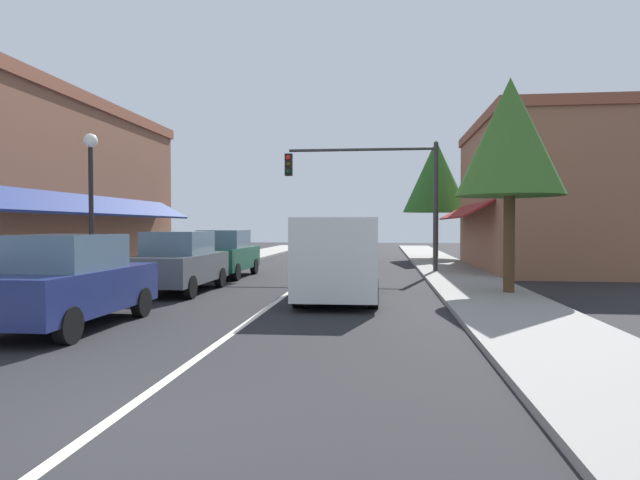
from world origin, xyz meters
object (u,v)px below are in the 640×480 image
(parked_car_nearest_left, at_px, (69,282))
(parked_car_second_left, at_px, (180,262))
(traffic_signal_mast_arm, at_px, (379,182))
(tree_right_far, at_px, (436,176))
(parked_car_third_left, at_px, (225,254))
(van_in_lane, at_px, (339,256))
(street_lamp_left_near, at_px, (91,186))
(tree_right_near, at_px, (510,138))

(parked_car_nearest_left, distance_m, parked_car_second_left, 5.59)
(parked_car_second_left, xyz_separation_m, traffic_signal_mast_arm, (5.70, 7.02, 2.81))
(tree_right_far, bearing_deg, parked_car_third_left, -126.70)
(parked_car_nearest_left, height_order, traffic_signal_mast_arm, traffic_signal_mast_arm)
(parked_car_third_left, bearing_deg, van_in_lane, -49.63)
(parked_car_third_left, bearing_deg, parked_car_nearest_left, -89.49)
(van_in_lane, bearing_deg, tree_right_far, 75.44)
(street_lamp_left_near, bearing_deg, tree_right_near, 9.96)
(parked_car_third_left, distance_m, street_lamp_left_near, 7.07)
(traffic_signal_mast_arm, xyz_separation_m, tree_right_near, (3.58, -6.88, 0.63))
(parked_car_second_left, bearing_deg, parked_car_third_left, 90.69)
(parked_car_second_left, bearing_deg, van_in_lane, -10.74)
(parked_car_second_left, distance_m, parked_car_third_left, 4.78)
(parked_car_third_left, height_order, tree_right_far, tree_right_far)
(parked_car_second_left, relative_size, van_in_lane, 0.79)
(parked_car_third_left, distance_m, traffic_signal_mast_arm, 6.79)
(parked_car_second_left, height_order, van_in_lane, van_in_lane)
(parked_car_nearest_left, distance_m, parked_car_third_left, 10.37)
(parked_car_nearest_left, xyz_separation_m, parked_car_second_left, (0.03, 5.59, 0.00))
(parked_car_nearest_left, relative_size, traffic_signal_mast_arm, 0.66)
(traffic_signal_mast_arm, bearing_deg, street_lamp_left_near, -130.01)
(parked_car_nearest_left, height_order, tree_right_near, tree_right_near)
(parked_car_second_left, height_order, parked_car_third_left, same)
(parked_car_second_left, relative_size, traffic_signal_mast_arm, 0.66)
(parked_car_nearest_left, bearing_deg, street_lamp_left_near, 113.71)
(van_in_lane, xyz_separation_m, tree_right_near, (4.56, 1.04, 3.17))
(parked_car_third_left, xyz_separation_m, van_in_lane, (4.77, -5.67, 0.27))
(parked_car_second_left, distance_m, traffic_signal_mast_arm, 9.47)
(tree_right_near, height_order, tree_right_far, tree_right_far)
(van_in_lane, relative_size, tree_right_far, 0.76)
(parked_car_nearest_left, xyz_separation_m, tree_right_near, (9.30, 5.73, 3.44))
(parked_car_nearest_left, xyz_separation_m, parked_car_third_left, (-0.03, 10.37, 0.00))
(traffic_signal_mast_arm, distance_m, street_lamp_left_near, 11.52)
(van_in_lane, bearing_deg, parked_car_third_left, 128.79)
(van_in_lane, bearing_deg, tree_right_near, 11.59)
(parked_car_nearest_left, xyz_separation_m, traffic_signal_mast_arm, (5.72, 12.61, 2.81))
(parked_car_third_left, bearing_deg, parked_car_second_left, -89.00)
(parked_car_third_left, xyz_separation_m, street_lamp_left_near, (-1.64, -6.56, 2.08))
(parked_car_third_left, relative_size, tree_right_far, 0.60)
(parked_car_third_left, relative_size, van_in_lane, 0.79)
(van_in_lane, distance_m, traffic_signal_mast_arm, 8.37)
(street_lamp_left_near, height_order, tree_right_far, tree_right_far)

